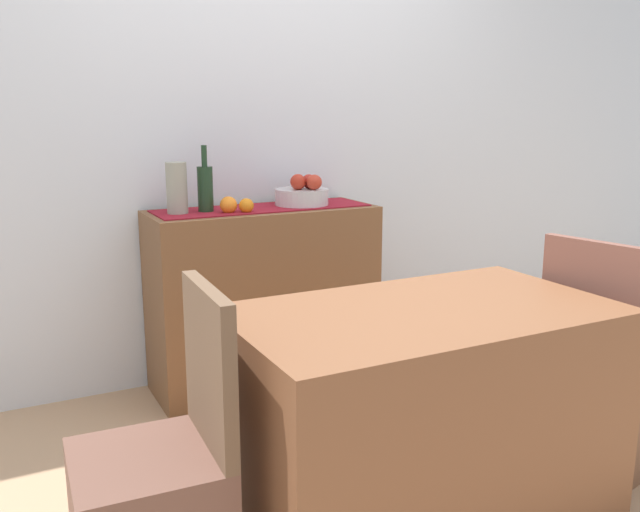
# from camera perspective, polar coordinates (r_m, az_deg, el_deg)

# --- Properties ---
(ground_plane) EXTENTS (6.40, 6.40, 0.02)m
(ground_plane) POSITION_cam_1_polar(r_m,az_deg,el_deg) (2.81, 4.60, -16.95)
(ground_plane) COLOR tan
(ground_plane) RESTS_ON ground
(room_wall_rear) EXTENTS (6.40, 0.06, 2.70)m
(room_wall_rear) POSITION_cam_1_polar(r_m,az_deg,el_deg) (3.51, -5.38, 12.05)
(room_wall_rear) COLOR silver
(room_wall_rear) RESTS_ON ground
(sideboard_console) EXTENTS (1.10, 0.42, 0.89)m
(sideboard_console) POSITION_cam_1_polar(r_m,az_deg,el_deg) (3.36, -4.74, -3.53)
(sideboard_console) COLOR brown
(sideboard_console) RESTS_ON ground
(table_runner) EXTENTS (1.04, 0.32, 0.01)m
(table_runner) POSITION_cam_1_polar(r_m,az_deg,el_deg) (3.27, -4.88, 4.07)
(table_runner) COLOR maroon
(table_runner) RESTS_ON sideboard_console
(fruit_bowl) EXTENTS (0.27, 0.27, 0.08)m
(fruit_bowl) POSITION_cam_1_polar(r_m,az_deg,el_deg) (3.35, -1.57, 5.03)
(fruit_bowl) COLOR silver
(fruit_bowl) RESTS_ON table_runner
(apple_front) EXTENTS (0.06, 0.06, 0.06)m
(apple_front) POSITION_cam_1_polar(r_m,az_deg,el_deg) (3.39, -1.91, 6.34)
(apple_front) COLOR #B6321F
(apple_front) RESTS_ON fruit_bowl
(apple_left) EXTENTS (0.08, 0.08, 0.08)m
(apple_left) POSITION_cam_1_polar(r_m,az_deg,el_deg) (3.30, -1.88, 6.28)
(apple_left) COLOR #B02C1C
(apple_left) RESTS_ON fruit_bowl
(apple_rear) EXTENTS (0.07, 0.07, 0.07)m
(apple_rear) POSITION_cam_1_polar(r_m,az_deg,el_deg) (3.35, -0.95, 6.33)
(apple_rear) COLOR #A7281F
(apple_rear) RESTS_ON fruit_bowl
(apple_upper) EXTENTS (0.08, 0.08, 0.08)m
(apple_upper) POSITION_cam_1_polar(r_m,az_deg,el_deg) (3.29, -0.49, 6.26)
(apple_upper) COLOR #BB3522
(apple_upper) RESTS_ON fruit_bowl
(wine_bottle) EXTENTS (0.07, 0.07, 0.31)m
(wine_bottle) POSITION_cam_1_polar(r_m,az_deg,el_deg) (3.16, -9.67, 5.70)
(wine_bottle) COLOR #1D361F
(wine_bottle) RESTS_ON sideboard_console
(ceramic_vase) EXTENTS (0.09, 0.09, 0.24)m
(ceramic_vase) POSITION_cam_1_polar(r_m,az_deg,el_deg) (3.12, -12.01, 5.60)
(ceramic_vase) COLOR #989887
(ceramic_vase) RESTS_ON sideboard_console
(orange_loose_mid) EXTENTS (0.08, 0.08, 0.08)m
(orange_loose_mid) POSITION_cam_1_polar(r_m,az_deg,el_deg) (3.12, -7.74, 4.30)
(orange_loose_mid) COLOR orange
(orange_loose_mid) RESTS_ON sideboard_console
(orange_loose_near_bowl) EXTENTS (0.07, 0.07, 0.07)m
(orange_loose_near_bowl) POSITION_cam_1_polar(r_m,az_deg,el_deg) (3.13, -6.24, 4.25)
(orange_loose_near_bowl) COLOR orange
(orange_loose_near_bowl) RESTS_ON sideboard_console
(dining_table) EXTENTS (1.23, 0.70, 0.74)m
(dining_table) POSITION_cam_1_polar(r_m,az_deg,el_deg) (2.31, 8.51, -13.20)
(dining_table) COLOR brown
(dining_table) RESTS_ON ground
(chair_by_corner) EXTENTS (0.47, 0.47, 0.90)m
(chair_by_corner) POSITION_cam_1_polar(r_m,az_deg,el_deg) (2.92, 22.99, -10.77)
(chair_by_corner) COLOR brown
(chair_by_corner) RESTS_ON ground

